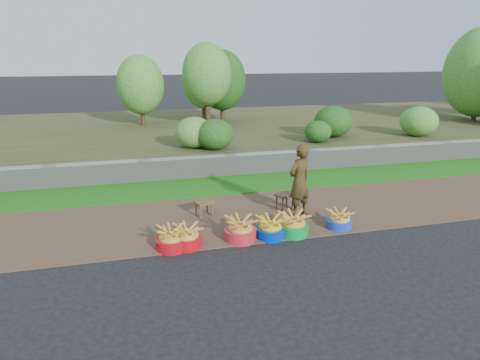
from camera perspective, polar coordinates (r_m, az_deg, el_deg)
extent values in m
plane|color=black|center=(7.04, 6.08, -8.68)|extent=(120.00, 120.00, 0.00)
cube|color=#513829|center=(8.12, 3.10, -4.87)|extent=(80.00, 2.50, 0.02)
cube|color=#1E6714|center=(9.93, -0.26, -0.56)|extent=(80.00, 1.50, 0.04)
cube|color=gray|center=(10.65, -1.34, 2.12)|extent=(80.00, 0.35, 0.55)
cube|color=#414322|center=(15.35, -5.38, 6.73)|extent=(80.00, 10.00, 0.50)
cylinder|color=#352915|center=(19.06, 30.47, 8.90)|extent=(0.17, 0.17, 1.07)
cylinder|color=#352915|center=(15.72, -5.10, 9.93)|extent=(0.18, 0.18, 1.09)
ellipsoid|color=#4A8E32|center=(15.62, -5.21, 13.58)|extent=(1.52, 1.52, 1.90)
cylinder|color=#352915|center=(15.84, -13.71, 9.35)|extent=(0.17, 0.17, 0.98)
ellipsoid|color=#4A8E32|center=(15.74, -13.98, 13.00)|extent=(1.74, 1.74, 2.18)
cylinder|color=#352915|center=(16.45, -2.53, 10.21)|extent=(0.17, 0.17, 1.04)
ellipsoid|color=#215318|center=(16.35, -2.58, 13.98)|extent=(1.88, 1.88, 2.36)
cylinder|color=#352915|center=(15.35, -4.63, 10.23)|extent=(0.20, 0.20, 1.34)
ellipsoid|color=#4A8E32|center=(15.25, -4.74, 14.76)|extent=(1.81, 1.81, 2.27)
ellipsoid|color=#215318|center=(13.50, 13.12, 8.10)|extent=(1.25, 1.25, 1.00)
ellipsoid|color=#4A8E32|center=(14.54, 24.09, 7.63)|extent=(1.21, 1.21, 0.97)
ellipsoid|color=#215318|center=(12.55, 11.03, 6.78)|extent=(0.83, 0.83, 0.67)
ellipsoid|color=#215318|center=(11.40, -3.58, 6.50)|extent=(1.07, 1.07, 0.86)
ellipsoid|color=#4A8E32|center=(11.68, -6.54, 6.75)|extent=(1.11, 1.11, 0.89)
cylinder|color=#AA0D15|center=(6.81, -9.72, -8.93)|extent=(0.51, 0.51, 0.19)
ellipsoid|color=#BC882E|center=(6.75, -9.78, -7.83)|extent=(0.45, 0.45, 0.29)
cylinder|color=red|center=(6.86, -7.54, -8.65)|extent=(0.51, 0.51, 0.18)
ellipsoid|color=#BA8D30|center=(6.80, -7.59, -7.57)|extent=(0.45, 0.45, 0.29)
cylinder|color=red|center=(7.02, 0.07, -7.77)|extent=(0.56, 0.56, 0.20)
ellipsoid|color=#C27930|center=(6.95, 0.07, -6.61)|extent=(0.49, 0.49, 0.32)
cylinder|color=#002FA4|center=(7.13, 4.34, -7.47)|extent=(0.51, 0.51, 0.18)
ellipsoid|color=gold|center=(7.07, 4.37, -6.41)|extent=(0.45, 0.45, 0.29)
cylinder|color=#04902F|center=(7.29, 7.57, -6.94)|extent=(0.54, 0.54, 0.20)
ellipsoid|color=gold|center=(7.23, 7.62, -5.84)|extent=(0.48, 0.48, 0.31)
cylinder|color=blue|center=(7.69, 13.91, -6.09)|extent=(0.47, 0.47, 0.17)
ellipsoid|color=gold|center=(7.64, 13.98, -5.19)|extent=(0.41, 0.41, 0.27)
cube|color=brown|center=(7.94, -5.18, -3.18)|extent=(0.42, 0.38, 0.04)
cylinder|color=brown|center=(7.86, -5.60, -4.59)|extent=(0.04, 0.04, 0.26)
cylinder|color=brown|center=(7.99, -4.01, -4.18)|extent=(0.04, 0.04, 0.26)
cylinder|color=brown|center=(8.01, -6.29, -4.20)|extent=(0.04, 0.04, 0.26)
cylinder|color=brown|center=(8.13, -4.71, -3.80)|extent=(0.04, 0.04, 0.26)
cube|color=brown|center=(8.32, 6.40, -2.11)|extent=(0.44, 0.39, 0.04)
cylinder|color=brown|center=(8.23, 6.06, -3.53)|extent=(0.04, 0.04, 0.28)
cylinder|color=brown|center=(8.40, 7.51, -3.14)|extent=(0.04, 0.04, 0.28)
cylinder|color=brown|center=(8.36, 5.21, -3.15)|extent=(0.04, 0.04, 0.28)
cylinder|color=brown|center=(8.53, 6.65, -2.77)|extent=(0.04, 0.04, 0.28)
imported|color=black|center=(7.86, 8.45, -0.12)|extent=(0.63, 0.54, 1.45)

